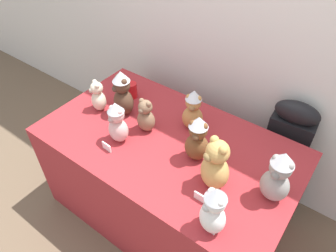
{
  "coord_description": "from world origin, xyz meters",
  "views": [
    {
      "loc": [
        0.8,
        -0.83,
        2.08
      ],
      "look_at": [
        0.0,
        0.25,
        0.87
      ],
      "focal_mm": 33.24,
      "sensor_mm": 36.0,
      "label": 1
    }
  ],
  "objects_px": {
    "teddy_bear_cream": "(98,97)",
    "display_table": "(168,179)",
    "teddy_bear_blush": "(117,123)",
    "teddy_bear_caramel": "(193,110)",
    "instrument_case": "(282,155)",
    "teddy_bear_cocoa": "(123,94)",
    "party_cup_red": "(131,90)",
    "teddy_bear_mocha": "(146,116)",
    "teddy_bear_chestnut": "(197,139)",
    "teddy_bear_honey": "(215,166)",
    "teddy_bear_ash": "(277,177)",
    "teddy_bear_snow": "(214,210)"
  },
  "relations": [
    {
      "from": "display_table",
      "to": "teddy_bear_honey",
      "type": "distance_m",
      "value": 0.66
    },
    {
      "from": "teddy_bear_snow",
      "to": "teddy_bear_honey",
      "type": "relative_size",
      "value": 0.93
    },
    {
      "from": "teddy_bear_blush",
      "to": "teddy_bear_mocha",
      "type": "xyz_separation_m",
      "value": [
        0.07,
        0.17,
        -0.03
      ]
    },
    {
      "from": "teddy_bear_cream",
      "to": "teddy_bear_blush",
      "type": "height_order",
      "value": "teddy_bear_blush"
    },
    {
      "from": "display_table",
      "to": "teddy_bear_snow",
      "type": "bearing_deg",
      "value": -34.51
    },
    {
      "from": "teddy_bear_cream",
      "to": "teddy_bear_blush",
      "type": "distance_m",
      "value": 0.34
    },
    {
      "from": "teddy_bear_caramel",
      "to": "teddy_bear_snow",
      "type": "bearing_deg",
      "value": -69.49
    },
    {
      "from": "teddy_bear_cocoa",
      "to": "party_cup_red",
      "type": "bearing_deg",
      "value": 133.15
    },
    {
      "from": "teddy_bear_blush",
      "to": "teddy_bear_honey",
      "type": "bearing_deg",
      "value": 5.13
    },
    {
      "from": "teddy_bear_blush",
      "to": "teddy_bear_cocoa",
      "type": "relative_size",
      "value": 0.87
    },
    {
      "from": "teddy_bear_cocoa",
      "to": "party_cup_red",
      "type": "height_order",
      "value": "teddy_bear_cocoa"
    },
    {
      "from": "display_table",
      "to": "teddy_bear_ash",
      "type": "bearing_deg",
      "value": -1.36
    },
    {
      "from": "teddy_bear_blush",
      "to": "teddy_bear_honey",
      "type": "distance_m",
      "value": 0.63
    },
    {
      "from": "teddy_bear_honey",
      "to": "teddy_bear_caramel",
      "type": "bearing_deg",
      "value": 164.57
    },
    {
      "from": "teddy_bear_cocoa",
      "to": "party_cup_red",
      "type": "relative_size",
      "value": 2.93
    },
    {
      "from": "instrument_case",
      "to": "teddy_bear_ash",
      "type": "xyz_separation_m",
      "value": [
        0.1,
        -0.6,
        0.43
      ]
    },
    {
      "from": "display_table",
      "to": "teddy_bear_ash",
      "type": "distance_m",
      "value": 0.85
    },
    {
      "from": "teddy_bear_cream",
      "to": "teddy_bear_cocoa",
      "type": "xyz_separation_m",
      "value": [
        0.16,
        0.07,
        0.05
      ]
    },
    {
      "from": "teddy_bear_honey",
      "to": "teddy_bear_ash",
      "type": "bearing_deg",
      "value": 48.25
    },
    {
      "from": "teddy_bear_caramel",
      "to": "teddy_bear_honey",
      "type": "relative_size",
      "value": 0.9
    },
    {
      "from": "display_table",
      "to": "teddy_bear_blush",
      "type": "relative_size",
      "value": 5.61
    },
    {
      "from": "teddy_bear_snow",
      "to": "teddy_bear_caramel",
      "type": "bearing_deg",
      "value": 154.42
    },
    {
      "from": "teddy_bear_cream",
      "to": "display_table",
      "type": "bearing_deg",
      "value": 29.03
    },
    {
      "from": "teddy_bear_snow",
      "to": "display_table",
      "type": "bearing_deg",
      "value": 169.5
    },
    {
      "from": "teddy_bear_snow",
      "to": "teddy_bear_blush",
      "type": "relative_size",
      "value": 1.04
    },
    {
      "from": "display_table",
      "to": "party_cup_red",
      "type": "bearing_deg",
      "value": 156.21
    },
    {
      "from": "teddy_bear_cocoa",
      "to": "party_cup_red",
      "type": "distance_m",
      "value": 0.21
    },
    {
      "from": "display_table",
      "to": "teddy_bear_ash",
      "type": "xyz_separation_m",
      "value": [
        0.66,
        -0.02,
        0.53
      ]
    },
    {
      "from": "teddy_bear_mocha",
      "to": "teddy_bear_cocoa",
      "type": "xyz_separation_m",
      "value": [
        -0.22,
        0.04,
        0.05
      ]
    },
    {
      "from": "teddy_bear_blush",
      "to": "display_table",
      "type": "bearing_deg",
      "value": 35.46
    },
    {
      "from": "teddy_bear_caramel",
      "to": "instrument_case",
      "type": "bearing_deg",
      "value": 17.81
    },
    {
      "from": "instrument_case",
      "to": "teddy_bear_honey",
      "type": "bearing_deg",
      "value": -108.73
    },
    {
      "from": "display_table",
      "to": "teddy_bear_cream",
      "type": "xyz_separation_m",
      "value": [
        -0.56,
        -0.03,
        0.48
      ]
    },
    {
      "from": "teddy_bear_ash",
      "to": "teddy_bear_cocoa",
      "type": "relative_size",
      "value": 1.0
    },
    {
      "from": "party_cup_red",
      "to": "teddy_bear_caramel",
      "type": "bearing_deg",
      "value": -2.49
    },
    {
      "from": "teddy_bear_ash",
      "to": "teddy_bear_snow",
      "type": "bearing_deg",
      "value": -109.25
    },
    {
      "from": "teddy_bear_ash",
      "to": "teddy_bear_chestnut",
      "type": "xyz_separation_m",
      "value": [
        -0.45,
        0.0,
        -0.01
      ]
    },
    {
      "from": "teddy_bear_snow",
      "to": "teddy_bear_honey",
      "type": "height_order",
      "value": "teddy_bear_honey"
    },
    {
      "from": "teddy_bear_cream",
      "to": "teddy_bear_chestnut",
      "type": "xyz_separation_m",
      "value": [
        0.76,
        0.01,
        0.05
      ]
    },
    {
      "from": "teddy_bear_cream",
      "to": "teddy_bear_cocoa",
      "type": "distance_m",
      "value": 0.18
    },
    {
      "from": "teddy_bear_snow",
      "to": "teddy_bear_chestnut",
      "type": "xyz_separation_m",
      "value": [
        -0.29,
        0.33,
        0.0
      ]
    },
    {
      "from": "teddy_bear_snow",
      "to": "teddy_bear_caramel",
      "type": "xyz_separation_m",
      "value": [
        -0.45,
        0.53,
        -0.0
      ]
    },
    {
      "from": "teddy_bear_caramel",
      "to": "teddy_bear_chestnut",
      "type": "relative_size",
      "value": 0.94
    },
    {
      "from": "display_table",
      "to": "teddy_bear_chestnut",
      "type": "height_order",
      "value": "teddy_bear_chestnut"
    },
    {
      "from": "teddy_bear_ash",
      "to": "teddy_bear_cocoa",
      "type": "bearing_deg",
      "value": -177.04
    },
    {
      "from": "teddy_bear_ash",
      "to": "teddy_bear_cream",
      "type": "distance_m",
      "value": 1.22
    },
    {
      "from": "teddy_bear_mocha",
      "to": "teddy_bear_chestnut",
      "type": "bearing_deg",
      "value": -2.15
    },
    {
      "from": "teddy_bear_caramel",
      "to": "teddy_bear_mocha",
      "type": "bearing_deg",
      "value": -160.02
    },
    {
      "from": "teddy_bear_ash",
      "to": "teddy_bear_chestnut",
      "type": "distance_m",
      "value": 0.45
    },
    {
      "from": "teddy_bear_chestnut",
      "to": "teddy_bear_snow",
      "type": "bearing_deg",
      "value": -63.05
    }
  ]
}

